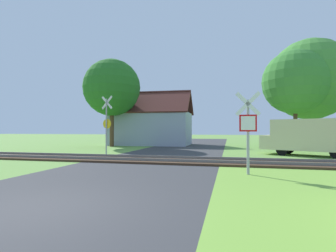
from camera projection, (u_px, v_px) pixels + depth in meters
ground_plane at (34, 211)px, 5.13m from camera, size 160.00×160.00×0.00m
road_asphalt at (87, 189)px, 7.08m from camera, size 6.63×80.00×0.01m
rail_track at (154, 160)px, 13.31m from camera, size 60.00×2.60×0.22m
stop_sign_near at (248, 127)px, 9.31m from camera, size 0.88×0.15×2.96m
crossing_sign_far at (107, 121)px, 17.01m from camera, size 0.86×0.24×3.81m
house at (152, 127)px, 27.77m from camera, size 8.46×5.78×5.70m
tree_left at (112, 88)px, 24.86m from camera, size 5.38×5.38×8.29m
tree_far at (310, 80)px, 22.67m from camera, size 6.94×6.94×9.42m
tree_right at (295, 82)px, 21.18m from camera, size 5.19×5.19×8.06m
mail_truck at (307, 136)px, 16.07m from camera, size 5.22×3.78×2.24m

